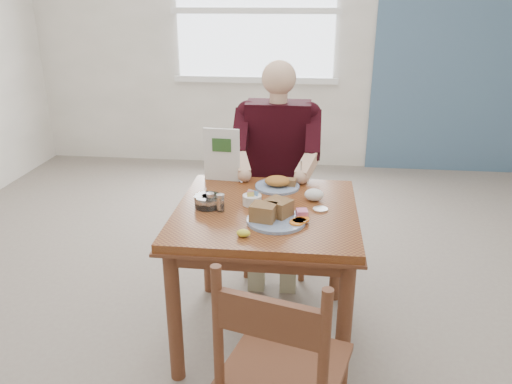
# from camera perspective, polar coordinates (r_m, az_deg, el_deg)

# --- Properties ---
(floor) EXTENTS (6.00, 6.00, 0.00)m
(floor) POSITION_cam_1_polar(r_m,az_deg,el_deg) (2.87, 1.06, -15.73)
(floor) COLOR slate
(floor) RESTS_ON ground
(wall_back) EXTENTS (5.50, 0.00, 5.50)m
(wall_back) POSITION_cam_1_polar(r_m,az_deg,el_deg) (5.29, 4.47, 17.79)
(wall_back) COLOR white
(wall_back) RESTS_ON ground
(accent_panel) EXTENTS (1.60, 0.02, 2.80)m
(accent_panel) POSITION_cam_1_polar(r_m,az_deg,el_deg) (5.45, 22.27, 16.45)
(accent_panel) COLOR #476683
(accent_panel) RESTS_ON ground
(lemon_wedge) EXTENTS (0.07, 0.05, 0.03)m
(lemon_wedge) POSITION_cam_1_polar(r_m,az_deg,el_deg) (2.20, -1.44, -4.72)
(lemon_wedge) COLOR yellow
(lemon_wedge) RESTS_ON table
(napkin) EXTENTS (0.11, 0.10, 0.06)m
(napkin) POSITION_cam_1_polar(r_m,az_deg,el_deg) (2.59, 6.65, -0.31)
(napkin) COLOR white
(napkin) RESTS_ON table
(metal_dish) EXTENTS (0.09, 0.09, 0.01)m
(metal_dish) POSITION_cam_1_polar(r_m,az_deg,el_deg) (2.49, 7.37, -1.97)
(metal_dish) COLOR silver
(metal_dish) RESTS_ON table
(window) EXTENTS (1.72, 0.04, 1.42)m
(window) POSITION_cam_1_polar(r_m,az_deg,el_deg) (5.28, -0.10, 20.02)
(window) COLOR white
(window) RESTS_ON wall_back
(table) EXTENTS (0.92, 0.92, 0.75)m
(table) POSITION_cam_1_polar(r_m,az_deg,el_deg) (2.54, 1.16, -4.19)
(table) COLOR brown
(table) RESTS_ON ground
(chair_far) EXTENTS (0.42, 0.42, 0.95)m
(chair_far) POSITION_cam_1_polar(r_m,az_deg,el_deg) (3.33, 2.44, -0.75)
(chair_far) COLOR brown
(chair_far) RESTS_ON ground
(chair_near) EXTENTS (0.52, 0.52, 0.95)m
(chair_near) POSITION_cam_1_polar(r_m,az_deg,el_deg) (1.91, 2.88, -19.96)
(chair_near) COLOR brown
(chair_near) RESTS_ON ground
(diner) EXTENTS (0.53, 0.56, 1.39)m
(diner) POSITION_cam_1_polar(r_m,az_deg,el_deg) (3.13, 2.42, 4.26)
(diner) COLOR #9A9574
(diner) RESTS_ON chair_far
(near_plate) EXTENTS (0.36, 0.36, 0.09)m
(near_plate) POSITION_cam_1_polar(r_m,az_deg,el_deg) (2.34, 2.17, -2.57)
(near_plate) COLOR white
(near_plate) RESTS_ON table
(far_plate) EXTENTS (0.27, 0.27, 0.07)m
(far_plate) POSITION_cam_1_polar(r_m,az_deg,el_deg) (2.75, 2.57, 0.99)
(far_plate) COLOR white
(far_plate) RESTS_ON table
(caddy) EXTENTS (0.13, 0.13, 0.07)m
(caddy) POSITION_cam_1_polar(r_m,az_deg,el_deg) (2.53, -0.45, -0.89)
(caddy) COLOR white
(caddy) RESTS_ON table
(shakers) EXTENTS (0.10, 0.06, 0.09)m
(shakers) POSITION_cam_1_polar(r_m,az_deg,el_deg) (2.46, -4.65, -1.15)
(shakers) COLOR white
(shakers) RESTS_ON table
(creamer) EXTENTS (0.17, 0.17, 0.06)m
(creamer) POSITION_cam_1_polar(r_m,az_deg,el_deg) (2.51, -5.54, -1.05)
(creamer) COLOR white
(creamer) RESTS_ON table
(menu) EXTENTS (0.21, 0.03, 0.30)m
(menu) POSITION_cam_1_polar(r_m,az_deg,el_deg) (2.83, -3.94, 4.30)
(menu) COLOR white
(menu) RESTS_ON table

